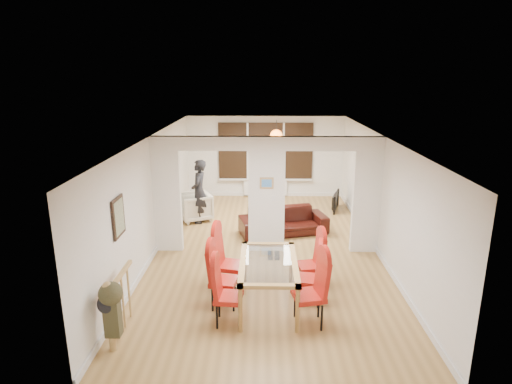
{
  "coord_description": "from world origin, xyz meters",
  "views": [
    {
      "loc": [
        -0.08,
        -9.05,
        3.89
      ],
      "look_at": [
        -0.24,
        0.6,
        1.21
      ],
      "focal_mm": 30.0,
      "sensor_mm": 36.0,
      "label": 1
    }
  ],
  "objects_px": {
    "person": "(199,192)",
    "coffee_table": "(279,211)",
    "armchair": "(195,207)",
    "dining_chair_rc": "(309,262)",
    "bowl": "(285,208)",
    "dining_chair_lc": "(230,261)",
    "television": "(333,201)",
    "sofa": "(283,221)",
    "dining_table": "(268,283)",
    "dining_chair_lb": "(224,277)",
    "bottle": "(276,203)",
    "dining_chair_ra": "(309,291)",
    "dining_chair_rb": "(308,275)",
    "dining_chair_la": "(229,293)"
  },
  "relations": [
    {
      "from": "dining_chair_lc",
      "to": "dining_chair_ra",
      "type": "xyz_separation_m",
      "value": [
        1.33,
        -1.08,
        -0.01
      ]
    },
    {
      "from": "dining_chair_rc",
      "to": "armchair",
      "type": "relative_size",
      "value": 1.3
    },
    {
      "from": "dining_chair_rb",
      "to": "television",
      "type": "relative_size",
      "value": 1.12
    },
    {
      "from": "dining_table",
      "to": "dining_chair_la",
      "type": "height_order",
      "value": "dining_chair_la"
    },
    {
      "from": "dining_chair_rc",
      "to": "sofa",
      "type": "relative_size",
      "value": 0.5
    },
    {
      "from": "dining_chair_ra",
      "to": "coffee_table",
      "type": "relative_size",
      "value": 1.14
    },
    {
      "from": "dining_chair_rb",
      "to": "coffee_table",
      "type": "bearing_deg",
      "value": 102.22
    },
    {
      "from": "person",
      "to": "dining_chair_rb",
      "type": "bearing_deg",
      "value": 34.19
    },
    {
      "from": "dining_chair_ra",
      "to": "bottle",
      "type": "height_order",
      "value": "dining_chair_ra"
    },
    {
      "from": "dining_chair_rc",
      "to": "armchair",
      "type": "distance_m",
      "value": 4.71
    },
    {
      "from": "dining_chair_rb",
      "to": "dining_chair_rc",
      "type": "xyz_separation_m",
      "value": [
        0.08,
        0.52,
        0.01
      ]
    },
    {
      "from": "dining_chair_lc",
      "to": "coffee_table",
      "type": "height_order",
      "value": "dining_chair_lc"
    },
    {
      "from": "dining_chair_rb",
      "to": "bowl",
      "type": "height_order",
      "value": "dining_chair_rb"
    },
    {
      "from": "armchair",
      "to": "coffee_table",
      "type": "height_order",
      "value": "armchair"
    },
    {
      "from": "dining_chair_rc",
      "to": "dining_chair_rb",
      "type": "bearing_deg",
      "value": -111.48
    },
    {
      "from": "person",
      "to": "bottle",
      "type": "bearing_deg",
      "value": 110.7
    },
    {
      "from": "dining_chair_lc",
      "to": "dining_chair_rc",
      "type": "relative_size",
      "value": 1.11
    },
    {
      "from": "armchair",
      "to": "person",
      "type": "relative_size",
      "value": 0.48
    },
    {
      "from": "armchair",
      "to": "dining_chair_rc",
      "type": "bearing_deg",
      "value": 10.22
    },
    {
      "from": "armchair",
      "to": "dining_chair_rb",
      "type": "bearing_deg",
      "value": 6.09
    },
    {
      "from": "dining_chair_lb",
      "to": "bottle",
      "type": "xyz_separation_m",
      "value": [
        1.05,
        4.96,
        -0.18
      ]
    },
    {
      "from": "television",
      "to": "armchair",
      "type": "bearing_deg",
      "value": 120.01
    },
    {
      "from": "armchair",
      "to": "coffee_table",
      "type": "bearing_deg",
      "value": 75.26
    },
    {
      "from": "dining_chair_lb",
      "to": "person",
      "type": "xyz_separation_m",
      "value": [
        -1.03,
        4.32,
        0.31
      ]
    },
    {
      "from": "dining_chair_la",
      "to": "bowl",
      "type": "bearing_deg",
      "value": 82.7
    },
    {
      "from": "sofa",
      "to": "television",
      "type": "height_order",
      "value": "sofa"
    },
    {
      "from": "coffee_table",
      "to": "television",
      "type": "bearing_deg",
      "value": 18.85
    },
    {
      "from": "person",
      "to": "coffee_table",
      "type": "bearing_deg",
      "value": 108.91
    },
    {
      "from": "dining_chair_rc",
      "to": "coffee_table",
      "type": "xyz_separation_m",
      "value": [
        -0.39,
        4.26,
        -0.42
      ]
    },
    {
      "from": "person",
      "to": "television",
      "type": "relative_size",
      "value": 1.83
    },
    {
      "from": "dining_chair_lc",
      "to": "television",
      "type": "xyz_separation_m",
      "value": [
        2.67,
        4.91,
        -0.32
      ]
    },
    {
      "from": "person",
      "to": "television",
      "type": "height_order",
      "value": "person"
    },
    {
      "from": "dining_table",
      "to": "television",
      "type": "relative_size",
      "value": 1.86
    },
    {
      "from": "dining_chair_rc",
      "to": "bowl",
      "type": "xyz_separation_m",
      "value": [
        -0.25,
        4.16,
        -0.27
      ]
    },
    {
      "from": "dining_chair_lb",
      "to": "bowl",
      "type": "relative_size",
      "value": 4.96
    },
    {
      "from": "coffee_table",
      "to": "bottle",
      "type": "bearing_deg",
      "value": 153.33
    },
    {
      "from": "dining_chair_la",
      "to": "television",
      "type": "bearing_deg",
      "value": 71.41
    },
    {
      "from": "person",
      "to": "coffee_table",
      "type": "height_order",
      "value": "person"
    },
    {
      "from": "dining_table",
      "to": "person",
      "type": "relative_size",
      "value": 1.01
    },
    {
      "from": "dining_chair_lb",
      "to": "dining_chair_rb",
      "type": "relative_size",
      "value": 1.04
    },
    {
      "from": "coffee_table",
      "to": "bottle",
      "type": "distance_m",
      "value": 0.27
    },
    {
      "from": "dining_chair_rc",
      "to": "armchair",
      "type": "xyz_separation_m",
      "value": [
        -2.72,
        3.84,
        -0.16
      ]
    },
    {
      "from": "television",
      "to": "coffee_table",
      "type": "distance_m",
      "value": 1.69
    },
    {
      "from": "dining_chair_lb",
      "to": "bottle",
      "type": "relative_size",
      "value": 4.25
    },
    {
      "from": "dining_chair_lc",
      "to": "sofa",
      "type": "bearing_deg",
      "value": 81.78
    },
    {
      "from": "person",
      "to": "coffee_table",
      "type": "relative_size",
      "value": 1.67
    },
    {
      "from": "dining_table",
      "to": "dining_chair_lc",
      "type": "bearing_deg",
      "value": 144.67
    },
    {
      "from": "dining_chair_lb",
      "to": "person",
      "type": "relative_size",
      "value": 0.64
    },
    {
      "from": "person",
      "to": "bowl",
      "type": "bearing_deg",
      "value": 105.67
    },
    {
      "from": "sofa",
      "to": "armchair",
      "type": "height_order",
      "value": "armchair"
    }
  ]
}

